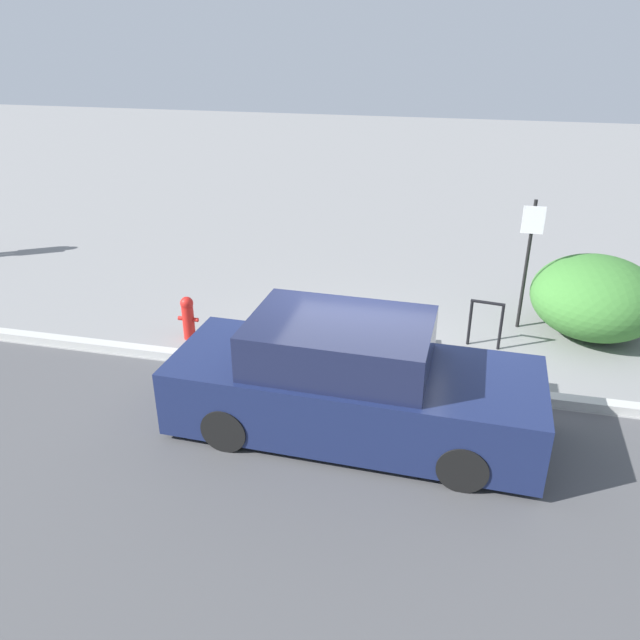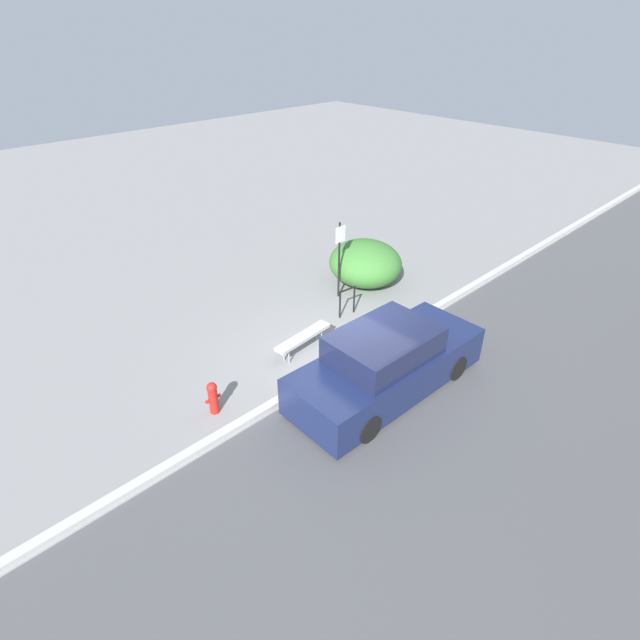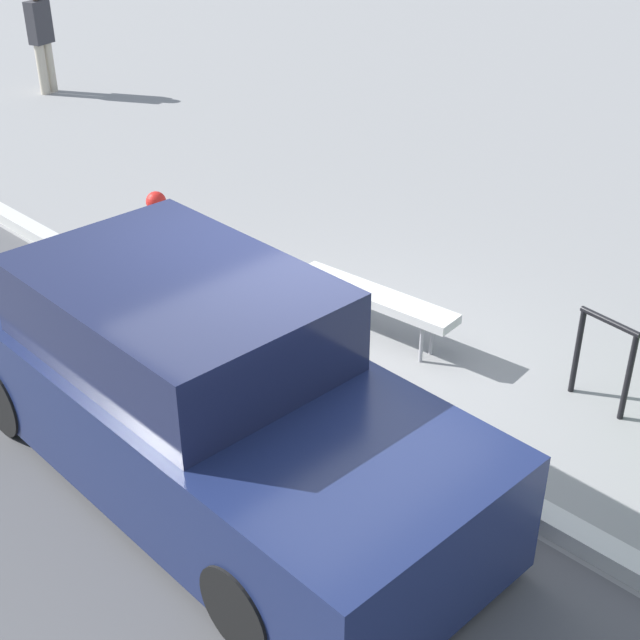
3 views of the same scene
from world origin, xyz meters
The scene contains 9 objects.
ground_plane centered at (0.00, 0.00, 0.00)m, with size 60.00×60.00×0.00m, color gray.
road_strip centered at (0.00, -5.15, 0.00)m, with size 60.00×10.00×0.01m.
curb centered at (0.00, 0.00, 0.07)m, with size 60.00×0.20×0.13m.
bench centered at (-0.28, 1.08, 0.42)m, with size 1.71×0.45×0.47m.
bike_rack centered at (1.78, 1.56, 0.50)m, with size 0.55×0.12×0.83m.
sign_post centered at (2.38, 2.47, 1.38)m, with size 0.36×0.08×2.30m.
fire_hydrant centered at (-3.12, 0.72, 0.41)m, with size 0.36×0.22×0.77m.
shrub_hedge centered at (3.58, 2.52, 0.68)m, with size 2.14×2.28×1.36m.
parked_car_near centered at (0.05, -1.27, 0.70)m, with size 4.76×1.89×1.58m.
Camera 2 is at (-7.02, -6.58, 7.18)m, focal length 28.00 mm.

